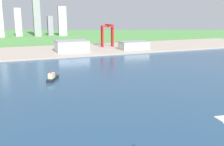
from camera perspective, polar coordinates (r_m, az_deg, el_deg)
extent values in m
plane|color=#519146|center=(252.20, -7.03, -1.16)|extent=(2400.00, 2400.00, 0.00)
cube|color=navy|center=(196.86, -2.55, -5.12)|extent=(840.00, 360.00, 0.15)
cube|color=#AA9A8C|center=(435.44, -13.44, 4.72)|extent=(840.00, 140.00, 2.50)
cube|color=black|center=(248.47, -12.98, -1.25)|extent=(14.54, 21.27, 2.76)
cube|color=beige|center=(244.83, -13.25, -0.56)|extent=(7.46, 8.83, 4.81)
cylinder|color=red|center=(243.07, -13.38, 0.18)|extent=(1.26, 1.26, 2.21)
cube|color=red|center=(463.72, -2.00, 7.90)|extent=(2.20, 2.20, 35.39)
cube|color=red|center=(470.65, 0.27, 7.99)|extent=(2.20, 2.20, 35.39)
cube|color=red|center=(471.23, -2.33, 7.98)|extent=(2.20, 2.20, 35.39)
cube|color=red|center=(478.06, -0.09, 8.06)|extent=(2.20, 2.20, 35.39)
cube|color=red|center=(469.55, -1.04, 10.31)|extent=(22.03, 10.00, 2.80)
cube|color=red|center=(460.38, -0.61, 10.60)|extent=(2.60, 38.72, 2.60)
cube|color=silver|center=(418.14, -8.95, 5.88)|extent=(49.33, 37.19, 16.32)
cube|color=gray|center=(417.17, -8.99, 7.08)|extent=(50.32, 37.93, 1.20)
cube|color=silver|center=(441.28, 4.86, 6.08)|extent=(47.19, 26.90, 12.07)
cube|color=gray|center=(440.53, 4.88, 6.94)|extent=(48.13, 27.44, 1.20)
cube|color=#B1AFB9|center=(770.68, -20.10, 10.54)|extent=(18.26, 18.38, 77.31)
cube|color=gray|center=(753.39, -16.47, 13.71)|extent=(18.17, 24.78, 154.86)
cube|color=gray|center=(779.40, -13.55, 10.17)|extent=(14.42, 21.94, 55.51)
cube|color=#B7B7BB|center=(757.30, -10.98, 11.22)|extent=(22.28, 15.52, 81.94)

